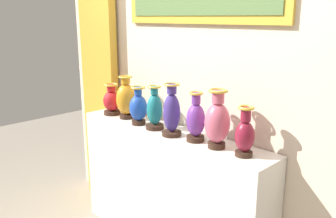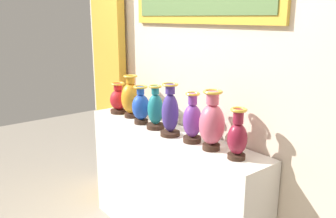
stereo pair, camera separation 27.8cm
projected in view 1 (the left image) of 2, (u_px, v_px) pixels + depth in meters
display_shelf at (168, 190)px, 2.96m from camera, size 1.86×0.35×1.05m
back_wall at (189, 71)px, 2.87m from camera, size 3.22×0.14×2.96m
curtain_gold at (100, 89)px, 3.63m from camera, size 0.52×0.08×2.43m
vase_crimson at (112, 101)px, 3.28m from camera, size 0.16×0.16×0.29m
vase_amber at (126, 99)px, 3.14m from camera, size 0.18×0.18×0.38m
vase_sapphire at (138, 107)px, 2.97m from camera, size 0.15×0.15×0.33m
vase_teal at (155, 110)px, 2.84m from camera, size 0.15×0.15×0.36m
vase_indigo at (172, 113)px, 2.68m from camera, size 0.15×0.15×0.40m
vase_violet at (196, 120)px, 2.56m from camera, size 0.14×0.14×0.37m
vase_rose at (217, 122)px, 2.42m from camera, size 0.17×0.17×0.41m
vase_burgundy at (245, 135)px, 2.28m from camera, size 0.13×0.13×0.33m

